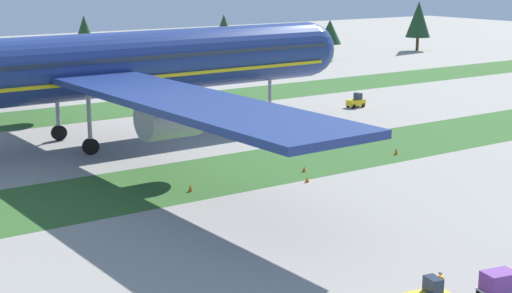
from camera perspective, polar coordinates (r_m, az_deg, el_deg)
name	(u,v)px	position (r m, az deg, el deg)	size (l,w,h in m)	color
grass_strip_near	(228,172)	(73.62, -2.05, -1.92)	(320.00, 12.65, 0.01)	#336028
grass_strip_far	(78,113)	(106.27, -12.94, 2.40)	(320.00, 12.65, 0.01)	#336028
airliner	(91,66)	(85.73, -12.04, 5.81)	(67.83, 83.33, 24.11)	navy
cargo_dolly_lead	(499,282)	(48.47, 17.45, -9.49)	(2.45, 1.90, 1.55)	#A3A3A8
pushback_tractor	(356,101)	(108.88, 7.38, 3.31)	(2.64, 1.37, 1.97)	yellow
ground_crew_loader	(440,284)	(47.13, 13.38, -9.85)	(0.36, 0.55, 1.74)	black
taxiway_marker_0	(307,179)	(70.44, 3.79, -2.43)	(0.44, 0.44, 0.49)	orange
taxiway_marker_1	(304,169)	(74.00, 3.58, -1.67)	(0.44, 0.44, 0.48)	orange
taxiway_marker_2	(396,151)	(81.94, 10.28, -0.34)	(0.44, 0.44, 0.68)	orange
taxiway_marker_3	(190,188)	(67.58, -4.85, -3.06)	(0.44, 0.44, 0.62)	orange
distant_tree_line	(107,39)	(139.53, -10.94, 7.77)	(197.78, 8.02, 11.48)	#4C3823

